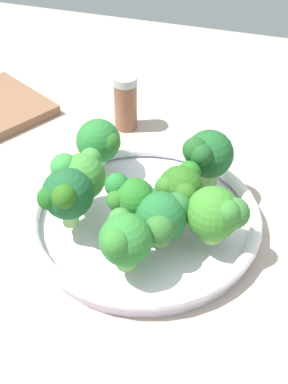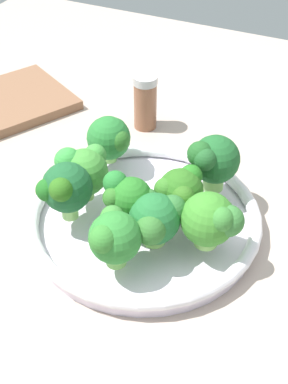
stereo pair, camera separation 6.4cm
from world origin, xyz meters
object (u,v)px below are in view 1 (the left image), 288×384
object	(u,v)px
broccoli_floret_0	(124,239)
broccoli_floret_2	(180,188)
broccoli_floret_6	(79,175)
pepper_shaker	(126,102)
bowl	(144,219)
broccoli_floret_4	(207,155)
broccoli_floret_5	(100,141)
broccoli_floret_8	(217,214)
broccoli_floret_3	(131,198)
broccoli_floret_1	(66,195)
broccoli_floret_7	(163,218)

from	to	relation	value
broccoli_floret_0	broccoli_floret_2	xyz separation A→B (cm)	(10.47, -3.45, -0.28)
broccoli_floret_6	pepper_shaker	bearing A→B (deg)	4.42
broccoli_floret_2	bowl	bearing A→B (deg)	106.90
bowl	broccoli_floret_6	xyz separation A→B (cm)	(-0.71, 8.09, 5.68)
broccoli_floret_4	broccoli_floret_5	world-z (taller)	broccoli_floret_4
broccoli_floret_2	pepper_shaker	xyz separation A→B (cm)	(20.16, 13.96, -2.07)
broccoli_floret_0	broccoli_floret_8	xyz separation A→B (cm)	(7.06, -8.55, -0.14)
broccoli_floret_6	broccoli_floret_8	world-z (taller)	broccoli_floret_6
broccoli_floret_3	broccoli_floret_1	bearing A→B (deg)	105.68
bowl	broccoli_floret_8	size ratio (longest dim) A/B	4.05
broccoli_floret_4	broccoli_floret_5	xyz separation A→B (cm)	(0.13, 14.54, -0.93)
broccoli_floret_0	broccoli_floret_7	xyz separation A→B (cm)	(4.85, -2.89, -0.35)
broccoli_floret_6	broccoli_floret_7	world-z (taller)	broccoli_floret_6
bowl	broccoli_floret_5	xyz separation A→B (cm)	(7.65, 8.57, 5.09)
broccoli_floret_3	bowl	bearing A→B (deg)	-11.25
broccoli_floret_1	broccoli_floret_4	world-z (taller)	broccoli_floret_4
bowl	broccoli_floret_7	size ratio (longest dim) A/B	4.07
broccoli_floret_2	broccoli_floret_4	bearing A→B (deg)	-16.08
broccoli_floret_0	broccoli_floret_7	size ratio (longest dim) A/B	0.94
bowl	broccoli_floret_2	distance (cm)	6.71
broccoli_floret_0	broccoli_floret_1	xyz separation A→B (cm)	(4.18, 8.50, 0.61)
broccoli_floret_8	pepper_shaker	distance (cm)	30.40
broccoli_floret_1	broccoli_floret_3	world-z (taller)	broccoli_floret_1
broccoli_floret_4	broccoli_floret_3	bearing A→B (deg)	148.04
bowl	broccoli_floret_2	bearing A→B (deg)	-73.10
broccoli_floret_3	broccoli_floret_4	size ratio (longest dim) A/B	0.91
broccoli_floret_3	broccoli_floret_5	size ratio (longest dim) A/B	1.06
bowl	pepper_shaker	distance (cm)	23.76
broccoli_floret_0	broccoli_floret_6	bearing A→B (deg)	46.03
broccoli_floret_2	broccoli_floret_7	size ratio (longest dim) A/B	0.88
bowl	broccoli_floret_7	bearing A→B (deg)	-140.37
broccoli_floret_4	pepper_shaker	size ratio (longest dim) A/B	0.86
broccoli_floret_3	broccoli_floret_7	distance (cm)	4.46
pepper_shaker	broccoli_floret_2	bearing A→B (deg)	-145.30
broccoli_floret_4	pepper_shaker	bearing A→B (deg)	48.58
pepper_shaker	broccoli_floret_0	bearing A→B (deg)	-161.05
broccoli_floret_2	broccoli_floret_8	distance (cm)	6.14
broccoli_floret_6	broccoli_floret_1	bearing A→B (deg)	-175.97
broccoli_floret_5	broccoli_floret_6	size ratio (longest dim) A/B	0.92
broccoli_floret_3	broccoli_floret_8	xyz separation A→B (cm)	(0.86, -9.86, -0.45)
broccoli_floret_1	broccoli_floret_2	xyz separation A→B (cm)	(6.29, -11.95, -0.88)
broccoli_floret_1	broccoli_floret_6	size ratio (longest dim) A/B	1.06
bowl	broccoli_floret_4	size ratio (longest dim) A/B	3.80
broccoli_floret_3	broccoli_floret_6	distance (cm)	7.83
bowl	pepper_shaker	world-z (taller)	pepper_shaker
broccoli_floret_6	broccoli_floret_7	size ratio (longest dim) A/B	1.00
bowl	broccoli_floret_1	distance (cm)	11.03
broccoli_floret_7	broccoli_floret_0	bearing A→B (deg)	149.25
broccoli_floret_1	broccoli_floret_6	distance (cm)	4.33
broccoli_floret_1	pepper_shaker	size ratio (longest dim) A/B	0.85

